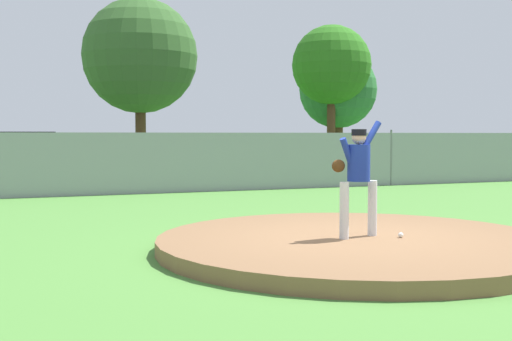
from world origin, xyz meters
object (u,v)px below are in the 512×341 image
parked_car_champagne (319,157)px  parked_car_slate (132,158)px  baseball (401,235)px  parked_car_burgundy (28,160)px  pitcher_youth (358,171)px  parked_car_silver (228,158)px  traffic_cone_orange (290,174)px

parked_car_champagne → parked_car_slate: size_ratio=1.00×
baseball → parked_car_slate: 15.23m
parked_car_slate → parked_car_burgundy: (-3.47, -0.21, -0.00)m
pitcher_youth → parked_car_silver: bearing=77.3°
parked_car_burgundy → traffic_cone_orange: 8.92m
pitcher_youth → baseball: bearing=-25.8°
parked_car_champagne → parked_car_slate: bearing=178.1°
parked_car_slate → parked_car_burgundy: bearing=-176.5°
parked_car_silver → traffic_cone_orange: 2.57m
baseball → parked_car_champagne: 16.32m
parked_car_slate → parked_car_silver: size_ratio=1.06×
baseball → parked_car_burgundy: size_ratio=0.02×
pitcher_youth → parked_car_silver: pitcher_youth is taller
traffic_cone_orange → pitcher_youth: bearing=-111.1°
pitcher_youth → baseball: 1.09m
parked_car_champagne → parked_car_silver: parked_car_silver is taller
pitcher_youth → parked_car_burgundy: 15.19m
pitcher_youth → baseball: size_ratio=22.27×
parked_car_slate → parked_car_champagne: bearing=-1.9°
parked_car_silver → parked_car_champagne: bearing=-3.6°
pitcher_youth → baseball: (0.54, -0.26, -0.91)m
baseball → traffic_cone_orange: size_ratio=0.13×
pitcher_youth → parked_car_slate: pitcher_youth is taller
parked_car_slate → parked_car_burgundy: 3.47m
parked_car_burgundy → traffic_cone_orange: (8.75, -1.68, -0.57)m
parked_car_champagne → traffic_cone_orange: 2.65m
parked_car_silver → parked_car_burgundy: bearing=-178.4°
baseball → parked_car_slate: size_ratio=0.02×
baseball → parked_car_silver: parked_car_silver is taller
baseball → pitcher_youth: bearing=154.2°
parked_car_slate → traffic_cone_orange: parked_car_slate is taller
parked_car_slate → parked_car_burgundy: size_ratio=1.05×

